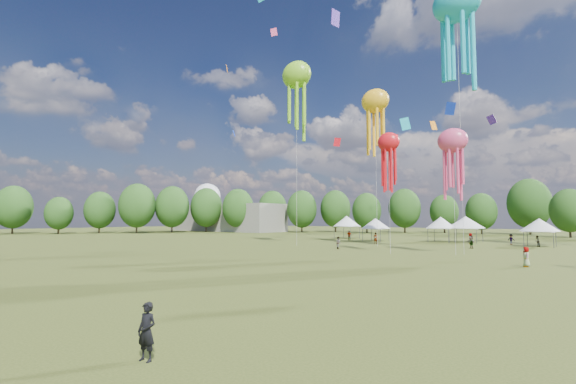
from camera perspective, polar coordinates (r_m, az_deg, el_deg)
The scene contains 10 objects.
ground at distance 20.64m, azimuth -25.17°, elevation -14.43°, with size 300.00×300.00×0.00m, color #384416.
observer_main at distance 11.99m, azimuth -20.05°, elevation -18.70°, with size 0.58×0.38×1.59m, color black.
spectator_near at distance 50.14m, azimuth 7.43°, elevation -7.42°, with size 0.77×0.60×1.58m, color gray.
spectators_far at distance 59.42m, azimuth 23.93°, elevation -6.53°, with size 31.16×30.20×1.76m.
festival_tents at distance 68.62m, azimuth 19.69°, elevation -4.27°, with size 36.59×10.51×4.39m.
show_kites at distance 54.88m, azimuth 23.94°, elevation 15.93°, with size 43.30×22.77×30.64m.
small_kites at distance 60.44m, azimuth 19.21°, elevation 21.97°, with size 64.88×60.59×42.59m.
treeline at distance 74.86m, azimuth 21.76°, elevation -1.59°, with size 201.57×95.24×13.43m.
hangar at distance 121.20m, azimuth -9.20°, elevation -3.79°, with size 40.00×12.00×8.00m, color gray.
radome at distance 137.39m, azimuth -11.77°, elevation -1.26°, with size 9.00×9.00×16.00m.
Camera 1 is at (18.17, -8.98, 3.91)m, focal length 24.20 mm.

